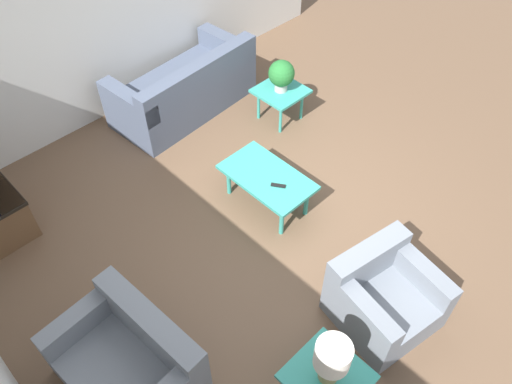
{
  "coord_description": "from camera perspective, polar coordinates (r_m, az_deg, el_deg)",
  "views": [
    {
      "loc": [
        -2.33,
        2.71,
        4.34
      ],
      "look_at": [
        0.16,
        0.28,
        0.55
      ],
      "focal_mm": 35.0,
      "sensor_mm": 36.0,
      "label": 1
    }
  ],
  "objects": [
    {
      "name": "table_lamp",
      "position": [
        3.95,
        8.67,
        -18.36
      ],
      "size": [
        0.28,
        0.28,
        0.48
      ],
      "color": "#997F4C",
      "rests_on": "side_table_lamp"
    },
    {
      "name": "coffee_table",
      "position": [
        5.49,
        1.28,
        1.49
      ],
      "size": [
        1.04,
        0.6,
        0.44
      ],
      "color": "teal",
      "rests_on": "ground_plane"
    },
    {
      "name": "side_table_plant",
      "position": [
        6.66,
        2.83,
        11.16
      ],
      "size": [
        0.6,
        0.6,
        0.46
      ],
      "color": "teal",
      "rests_on": "ground_plane"
    },
    {
      "name": "wall_right",
      "position": [
        6.74,
        -16.75,
        19.17
      ],
      "size": [
        0.12,
        7.2,
        2.7
      ],
      "color": "silver",
      "rests_on": "ground_plane"
    },
    {
      "name": "sofa",
      "position": [
        6.93,
        -8.08,
        11.52
      ],
      "size": [
        1.08,
        2.01,
        0.86
      ],
      "rotation": [
        0.0,
        0.0,
        1.65
      ],
      "color": "#4C566B",
      "rests_on": "ground_plane"
    },
    {
      "name": "ground_plane",
      "position": [
        5.62,
        3.13,
        -3.18
      ],
      "size": [
        14.0,
        14.0,
        0.0
      ],
      "primitive_type": "plane",
      "color": "brown"
    },
    {
      "name": "armchair",
      "position": [
        4.84,
        14.27,
        -11.44
      ],
      "size": [
        0.97,
        0.99,
        0.75
      ],
      "rotation": [
        0.0,
        0.0,
        -1.75
      ],
      "color": "slate",
      "rests_on": "ground_plane"
    },
    {
      "name": "potted_plant",
      "position": [
        6.49,
        2.93,
        13.28
      ],
      "size": [
        0.34,
        0.34,
        0.42
      ],
      "color": "#B2ADA3",
      "rests_on": "side_table_plant"
    },
    {
      "name": "remote_control",
      "position": [
        5.35,
        2.56,
        0.75
      ],
      "size": [
        0.16,
        0.12,
        0.02
      ],
      "color": "black",
      "rests_on": "coffee_table"
    },
    {
      "name": "loveseat",
      "position": [
        4.54,
        -14.1,
        -18.38
      ],
      "size": [
        1.24,
        0.9,
        0.75
      ],
      "rotation": [
        0.0,
        0.0,
        3.21
      ],
      "color": "slate",
      "rests_on": "ground_plane"
    },
    {
      "name": "side_table_lamp",
      "position": [
        4.28,
        8.1,
        -20.38
      ],
      "size": [
        0.6,
        0.6,
        0.46
      ],
      "color": "teal",
      "rests_on": "ground_plane"
    }
  ]
}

